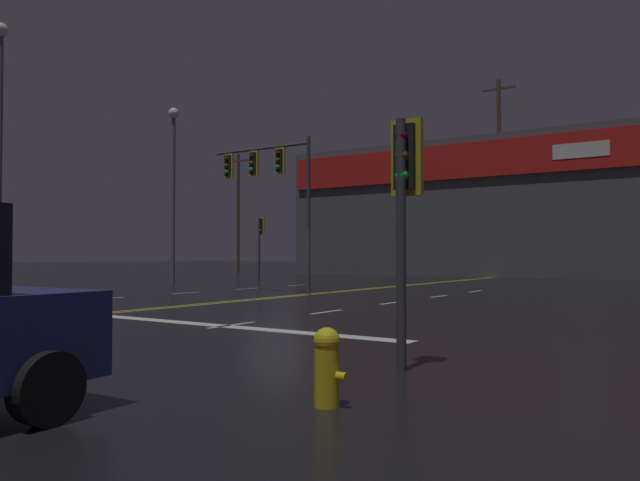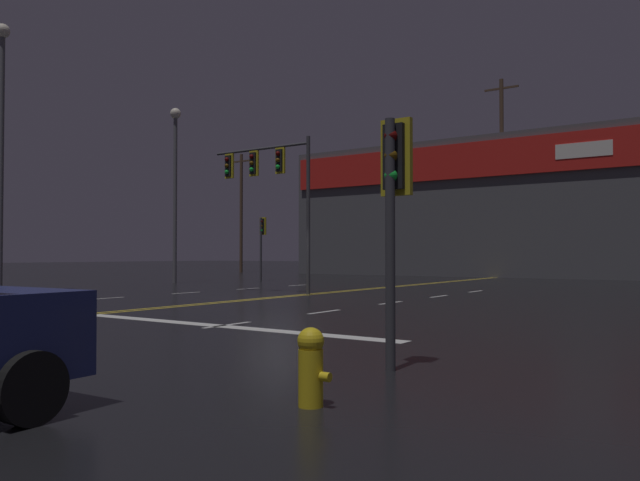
# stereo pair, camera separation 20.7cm
# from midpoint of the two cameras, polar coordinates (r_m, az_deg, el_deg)

# --- Properties ---
(ground_plane) EXTENTS (200.00, 200.00, 0.00)m
(ground_plane) POSITION_cam_midpoint_polar(r_m,az_deg,el_deg) (21.47, -4.22, -5.21)
(ground_plane) COLOR black
(road_markings) EXTENTS (13.09, 60.00, 0.01)m
(road_markings) POSITION_cam_midpoint_polar(r_m,az_deg,el_deg) (19.99, -4.78, -5.48)
(road_markings) COLOR gold
(road_markings) RESTS_ON ground
(traffic_signal_median) EXTENTS (4.61, 0.36, 5.82)m
(traffic_signal_median) POSITION_cam_midpoint_polar(r_m,az_deg,el_deg) (24.14, -5.14, 6.10)
(traffic_signal_median) COLOR #38383D
(traffic_signal_median) RESTS_ON ground
(traffic_signal_corner_southeast) EXTENTS (0.42, 0.36, 3.21)m
(traffic_signal_corner_southeast) POSITION_cam_midpoint_polar(r_m,az_deg,el_deg) (8.06, 7.01, 5.07)
(traffic_signal_corner_southeast) COLOR #38383D
(traffic_signal_corner_southeast) RESTS_ON ground
(traffic_signal_corner_northwest) EXTENTS (0.42, 0.36, 3.58)m
(traffic_signal_corner_northwest) POSITION_cam_midpoint_polar(r_m,az_deg,el_deg) (35.23, -5.65, 0.59)
(traffic_signal_corner_northwest) COLOR #38383D
(traffic_signal_corner_northwest) RESTS_ON ground
(streetlight_near_right) EXTENTS (0.56, 0.56, 9.13)m
(streetlight_near_right) POSITION_cam_midpoint_polar(r_m,az_deg,el_deg) (33.51, -13.43, 6.26)
(streetlight_near_right) COLOR #59595E
(streetlight_near_right) RESTS_ON ground
(streetlight_far_right) EXTENTS (0.56, 0.56, 10.55)m
(streetlight_far_right) POSITION_cam_midpoint_polar(r_m,az_deg,el_deg) (27.76, -27.42, 9.57)
(streetlight_far_right) COLOR #59595E
(streetlight_far_right) RESTS_ON ground
(fire_hydrant) EXTENTS (0.35, 0.26, 0.76)m
(fire_hydrant) POSITION_cam_midpoint_polar(r_m,az_deg,el_deg) (6.09, -0.35, -11.30)
(fire_hydrant) COLOR gold
(fire_hydrant) RESTS_ON ground
(building_backdrop) EXTENTS (31.20, 10.23, 9.31)m
(building_backdrop) POSITION_cam_midpoint_polar(r_m,az_deg,el_deg) (46.39, 17.24, 2.71)
(building_backdrop) COLOR #4C4C51
(building_backdrop) RESTS_ON ground
(utility_pole_row) EXTENTS (44.74, 0.26, 12.78)m
(utility_pole_row) POSITION_cam_midpoint_polar(r_m,az_deg,el_deg) (41.93, 15.32, 4.60)
(utility_pole_row) COLOR #4C3828
(utility_pole_row) RESTS_ON ground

